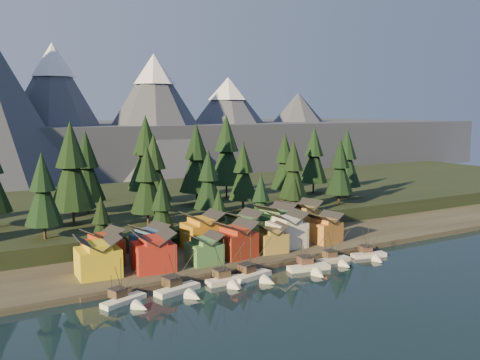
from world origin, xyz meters
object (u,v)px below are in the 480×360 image
boat_3 (256,270)px  boat_4 (311,263)px  house_back_1 (150,241)px  boat_0 (127,296)px  boat_2 (227,275)px  house_front_0 (98,255)px  house_back_0 (103,247)px  house_front_1 (153,250)px  boat_5 (336,256)px  boat_1 (181,284)px  boat_6 (371,251)px

boat_3 → boat_4: bearing=-18.8°
house_back_1 → boat_0: bearing=-132.7°
boat_2 → house_front_0: 28.83m
house_front_0 → house_back_0: bearing=68.5°
boat_4 → house_front_1: bearing=166.2°
house_front_1 → boat_5: bearing=-11.2°
boat_1 → boat_5: bearing=-13.3°
boat_0 → boat_6: (65.06, -0.07, -0.06)m
boat_0 → boat_4: bearing=-22.1°
boat_5 → house_front_1: (-43.04, 13.32, 4.41)m
boat_6 → house_back_0: (-62.65, 23.60, 4.31)m
boat_1 → house_back_1: (2.32, 23.26, 3.87)m
boat_0 → house_back_0: 24.04m
boat_1 → house_front_1: bearing=77.8°
house_front_0 → boat_0: bearing=-83.4°
boat_1 → boat_4: size_ratio=0.99×
house_front_1 → boat_4: bearing=-19.0°
boat_4 → boat_5: boat_4 is taller
house_front_0 → boat_5: bearing=-12.2°
boat_5 → house_front_1: house_front_1 is taller
boat_4 → house_front_0: 48.97m
boat_4 → boat_1: bearing=-171.7°
boat_1 → boat_0: bearing=167.8°
boat_3 → house_back_1: 28.57m
house_front_1 → house_back_0: (-8.82, 9.23, -0.19)m
boat_0 → boat_3: boat_3 is taller
boat_5 → house_back_0: (-51.86, 22.55, 4.21)m
boat_1 → house_back_1: size_ratio=1.25×
house_front_1 → boat_2: bearing=-43.8°
boat_0 → house_back_1: 27.79m
boat_6 → house_front_0: bearing=-179.3°
boat_5 → boat_1: bearing=-176.9°
boat_2 → boat_6: (42.21, -0.61, -0.40)m
house_front_0 → house_back_0: size_ratio=1.03×
boat_0 → boat_2: (22.85, 0.54, 0.34)m
boat_1 → house_back_1: 23.69m
boat_0 → boat_3: (30.10, 0.35, 0.29)m
boat_5 → house_front_0: house_front_0 is taller
boat_3 → house_back_0: (-27.69, 23.19, 3.97)m
boat_6 → house_front_1: 55.90m
boat_1 → house_back_0: (-9.28, 23.16, 3.98)m
boat_1 → house_front_0: size_ratio=1.19×
house_back_1 → boat_1: bearing=-107.8°
boat_4 → boat_6: size_ratio=1.12×
boat_3 → boat_6: 34.97m
boat_2 → house_front_0: bearing=145.9°
boat_2 → boat_3: 7.25m
boat_0 → boat_3: 30.10m
house_back_1 → boat_5: bearing=-41.4°
house_front_0 → boat_6: bearing=-10.6°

